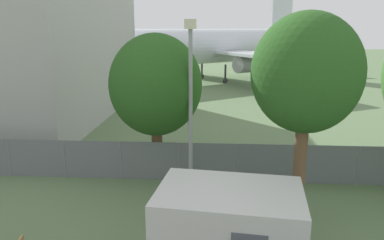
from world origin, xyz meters
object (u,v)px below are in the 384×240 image
at_px(portable_cabin, 229,232).
at_px(tree_behind_benches, 306,74).
at_px(tree_near_hangar, 156,85).
at_px(airplane, 207,47).

relative_size(portable_cabin, tree_behind_benches, 0.58).
relative_size(portable_cabin, tree_near_hangar, 0.64).
height_order(airplane, tree_near_hangar, airplane).
distance_m(airplane, portable_cabin, 38.15).
distance_m(portable_cabin, tree_behind_benches, 5.64).
relative_size(airplane, tree_behind_benches, 4.62).
bearing_deg(tree_near_hangar, portable_cabin, -65.81).
relative_size(tree_near_hangar, tree_behind_benches, 0.90).
bearing_deg(tree_behind_benches, airplane, 96.74).
relative_size(airplane, tree_near_hangar, 5.15).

